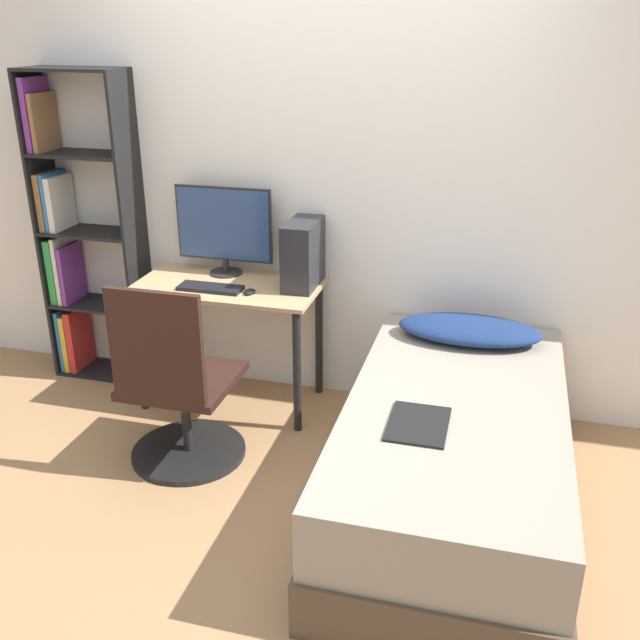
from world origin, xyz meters
TOP-DOWN VIEW (x-y plane):
  - ground_plane at (0.00, 0.00)m, footprint 14.00×14.00m
  - wall_back at (0.00, 1.34)m, footprint 8.00×0.05m
  - desk at (-0.46, 1.04)m, footprint 1.02×0.55m
  - bookshelf at (-1.47, 1.17)m, footprint 0.59×0.27m
  - office_chair at (-0.47, 0.37)m, footprint 0.58×0.58m
  - bed at (0.86, 0.37)m, footprint 0.96×1.88m
  - pillow at (0.86, 1.05)m, footprint 0.73×0.36m
  - magazine at (0.72, 0.13)m, footprint 0.24×0.32m
  - monitor at (-0.54, 1.20)m, footprint 0.56×0.19m
  - keyboard at (-0.52, 0.93)m, footprint 0.35×0.13m
  - pc_tower at (-0.05, 1.12)m, footprint 0.16×0.34m
  - mouse at (-0.29, 0.93)m, footprint 0.06×0.09m

SIDE VIEW (x-z plane):
  - ground_plane at x=0.00m, z-range 0.00..0.00m
  - bed at x=0.86m, z-range 0.00..0.53m
  - office_chair at x=-0.47m, z-range -0.13..0.85m
  - magazine at x=0.72m, z-range 0.54..0.55m
  - pillow at x=0.86m, z-range 0.54..0.65m
  - desk at x=-0.46m, z-range 0.24..0.96m
  - keyboard at x=-0.52m, z-range 0.72..0.74m
  - mouse at x=-0.29m, z-range 0.72..0.74m
  - bookshelf at x=-1.47m, z-range -0.06..1.77m
  - pc_tower at x=-0.05m, z-range 0.72..1.08m
  - monitor at x=-0.54m, z-range 0.74..1.24m
  - wall_back at x=0.00m, z-range 0.00..2.50m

